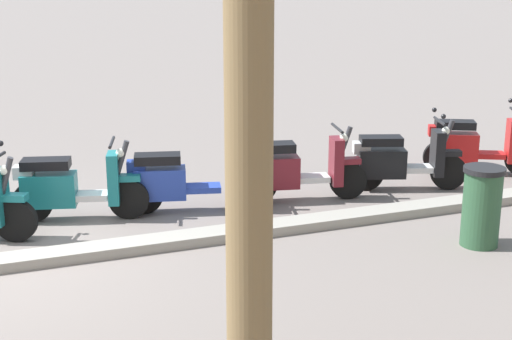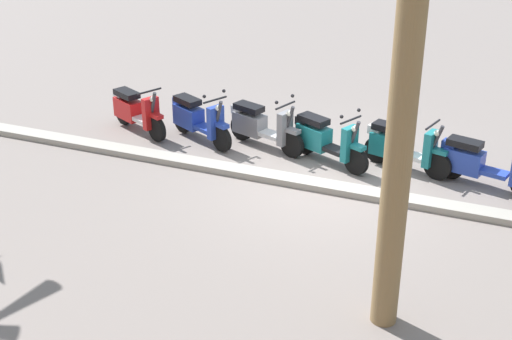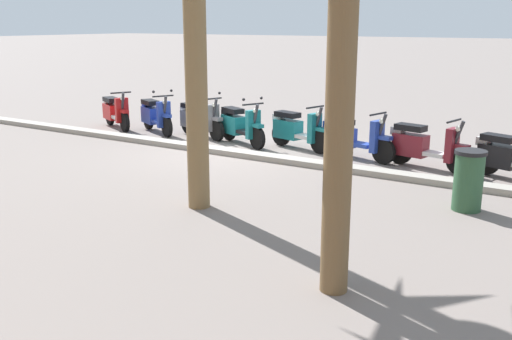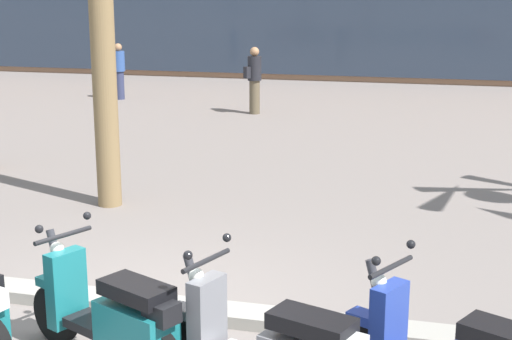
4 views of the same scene
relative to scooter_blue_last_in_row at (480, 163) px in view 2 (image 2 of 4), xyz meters
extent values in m
plane|color=slate|center=(2.57, 0.92, -0.44)|extent=(200.00, 200.00, 0.00)
cube|color=gray|center=(2.57, 1.16, -0.38)|extent=(60.00, 0.36, 0.12)
cylinder|color=black|center=(0.50, -0.13, -0.18)|extent=(0.53, 0.22, 0.52)
cube|color=#233D9E|center=(-0.19, 0.05, -0.12)|extent=(0.65, 0.42, 0.08)
cube|color=#233D9E|center=(0.29, -0.07, -0.03)|extent=(0.74, 0.48, 0.41)
cube|color=black|center=(0.31, -0.08, 0.30)|extent=(0.65, 0.44, 0.12)
cube|color=#233D9E|center=(0.58, -0.15, 0.20)|extent=(0.28, 0.25, 0.16)
cylinder|color=black|center=(0.72, 0.01, -0.18)|extent=(0.53, 0.23, 0.52)
cylinder|color=black|center=(1.90, -0.31, -0.18)|extent=(0.53, 0.23, 0.52)
cube|color=silver|center=(1.26, -0.14, -0.12)|extent=(0.65, 0.43, 0.08)
cube|color=#197075|center=(1.69, -0.25, -0.02)|extent=(0.74, 0.49, 0.43)
cube|color=black|center=(1.71, -0.26, 0.32)|extent=(0.66, 0.45, 0.12)
cube|color=#197075|center=(0.90, -0.04, 0.11)|extent=(0.22, 0.36, 0.66)
cube|color=#197075|center=(0.72, 0.01, 0.11)|extent=(0.35, 0.24, 0.08)
cylinder|color=#333338|center=(0.82, -0.02, 0.26)|extent=(0.29, 0.14, 0.69)
cylinder|color=black|center=(0.90, -0.04, 0.58)|extent=(0.18, 0.55, 0.04)
sphere|color=white|center=(0.80, -0.01, 0.44)|extent=(0.12, 0.12, 0.12)
cube|color=silver|center=(1.98, -0.33, 0.22)|extent=(0.28, 0.26, 0.16)
cylinder|color=black|center=(2.15, 0.36, -0.18)|extent=(0.51, 0.31, 0.52)
cylinder|color=black|center=(3.31, -0.18, -0.18)|extent=(0.51, 0.31, 0.52)
cube|color=black|center=(2.68, 0.11, -0.12)|extent=(0.66, 0.51, 0.08)
cube|color=#197075|center=(3.11, -0.09, -0.02)|extent=(0.75, 0.58, 0.43)
cube|color=black|center=(3.13, -0.10, 0.33)|extent=(0.67, 0.52, 0.12)
cube|color=#197075|center=(2.31, 0.28, 0.11)|extent=(0.27, 0.37, 0.66)
cube|color=#197075|center=(2.15, 0.36, 0.11)|extent=(0.36, 0.28, 0.08)
cylinder|color=#333338|center=(2.24, 0.31, 0.26)|extent=(0.29, 0.18, 0.69)
cylinder|color=black|center=(2.31, 0.28, 0.58)|extent=(0.27, 0.52, 0.04)
sphere|color=white|center=(2.22, 0.32, 0.44)|extent=(0.12, 0.12, 0.12)
cube|color=black|center=(3.38, -0.21, 0.23)|extent=(0.30, 0.28, 0.16)
sphere|color=black|center=(2.23, 0.06, 0.70)|extent=(0.07, 0.07, 0.07)
sphere|color=black|center=(2.43, 0.49, 0.70)|extent=(0.07, 0.07, 0.07)
cylinder|color=black|center=(3.49, 0.07, -0.18)|extent=(0.52, 0.27, 0.52)
cylinder|color=black|center=(4.72, -0.35, -0.18)|extent=(0.52, 0.27, 0.52)
cube|color=silver|center=(4.06, -0.12, -0.12)|extent=(0.66, 0.46, 0.08)
cube|color=slate|center=(4.52, -0.28, -0.03)|extent=(0.75, 0.53, 0.42)
cube|color=black|center=(4.53, -0.29, 0.31)|extent=(0.67, 0.48, 0.12)
cube|color=slate|center=(3.66, 0.02, 0.11)|extent=(0.24, 0.37, 0.66)
cube|color=slate|center=(3.49, 0.07, 0.11)|extent=(0.35, 0.26, 0.08)
cylinder|color=#333338|center=(3.58, 0.04, 0.26)|extent=(0.29, 0.16, 0.69)
cylinder|color=black|center=(3.66, 0.02, 0.58)|extent=(0.22, 0.54, 0.04)
sphere|color=white|center=(3.57, 0.05, 0.44)|extent=(0.12, 0.12, 0.12)
cube|color=silver|center=(4.80, -0.38, 0.21)|extent=(0.29, 0.27, 0.16)
sphere|color=black|center=(3.60, -0.22, 0.70)|extent=(0.07, 0.07, 0.07)
sphere|color=black|center=(3.76, 0.24, 0.70)|extent=(0.07, 0.07, 0.07)
cylinder|color=black|center=(4.87, 0.32, -0.18)|extent=(0.51, 0.32, 0.52)
cylinder|color=black|center=(6.02, -0.27, -0.18)|extent=(0.51, 0.32, 0.52)
cube|color=#233D9E|center=(5.40, 0.05, -0.12)|extent=(0.66, 0.52, 0.08)
cube|color=#233D9E|center=(5.83, -0.17, -0.02)|extent=(0.75, 0.59, 0.42)
cube|color=black|center=(5.84, -0.18, 0.32)|extent=(0.67, 0.54, 0.12)
cube|color=#233D9E|center=(5.03, 0.24, 0.11)|extent=(0.28, 0.37, 0.66)
cube|color=#233D9E|center=(4.87, 0.32, 0.11)|extent=(0.36, 0.29, 0.08)
cylinder|color=#333338|center=(4.96, 0.27, 0.26)|extent=(0.28, 0.19, 0.69)
cylinder|color=black|center=(5.03, 0.24, 0.58)|extent=(0.29, 0.52, 0.04)
sphere|color=white|center=(4.94, 0.28, 0.44)|extent=(0.12, 0.12, 0.12)
cube|color=#233D9E|center=(6.09, -0.31, 0.22)|extent=(0.30, 0.29, 0.16)
sphere|color=black|center=(4.94, 0.01, 0.70)|extent=(0.07, 0.07, 0.07)
sphere|color=black|center=(5.15, 0.44, 0.70)|extent=(0.07, 0.07, 0.07)
cylinder|color=black|center=(6.29, 0.35, -0.18)|extent=(0.51, 0.32, 0.52)
cylinder|color=black|center=(7.41, -0.20, -0.18)|extent=(0.51, 0.32, 0.52)
cube|color=silver|center=(6.81, 0.10, -0.12)|extent=(0.66, 0.52, 0.08)
cube|color=red|center=(7.21, -0.11, -0.03)|extent=(0.75, 0.59, 0.41)
cube|color=black|center=(7.23, -0.12, 0.30)|extent=(0.67, 0.54, 0.12)
cube|color=red|center=(6.45, 0.27, 0.11)|extent=(0.28, 0.37, 0.66)
cube|color=red|center=(6.29, 0.35, 0.11)|extent=(0.36, 0.29, 0.08)
cylinder|color=#333338|center=(6.38, 0.31, 0.26)|extent=(0.28, 0.19, 0.69)
cylinder|color=black|center=(6.45, 0.27, 0.58)|extent=(0.28, 0.52, 0.04)
sphere|color=white|center=(6.36, 0.31, 0.44)|extent=(0.12, 0.12, 0.12)
cube|color=silver|center=(7.48, -0.24, 0.20)|extent=(0.30, 0.29, 0.16)
cylinder|color=olive|center=(0.70, 4.46, 2.60)|extent=(0.34, 0.34, 6.07)
camera|label=1|loc=(2.41, 9.13, 2.76)|focal=52.01mm
camera|label=2|loc=(-0.59, 12.15, 5.38)|focal=50.61mm
camera|label=3|loc=(-4.68, 11.41, 2.40)|focal=40.63mm
camera|label=4|loc=(5.40, -5.09, 2.58)|focal=52.83mm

